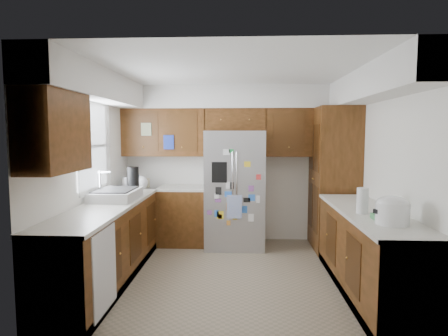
{
  "coord_description": "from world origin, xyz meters",
  "views": [
    {
      "loc": [
        0.1,
        -4.54,
        1.76
      ],
      "look_at": [
        -0.13,
        0.35,
        1.31
      ],
      "focal_mm": 30.0,
      "sensor_mm": 36.0,
      "label": 1
    }
  ],
  "objects": [
    {
      "name": "left_counter_run",
      "position": [
        -1.36,
        0.03,
        0.43
      ],
      "size": [
        1.36,
        3.2,
        0.92
      ],
      "color": "#3B230B",
      "rests_on": "ground"
    },
    {
      "name": "rice_cooker",
      "position": [
        1.5,
        -1.06,
        1.06
      ],
      "size": [
        0.31,
        0.3,
        0.26
      ],
      "color": "white",
      "rests_on": "right_counter_run"
    },
    {
      "name": "paper_towel",
      "position": [
        1.38,
        -0.59,
        1.05
      ],
      "size": [
        0.12,
        0.12,
        0.27
      ],
      "primitive_type": "cylinder",
      "color": "white",
      "rests_on": "right_counter_run"
    },
    {
      "name": "fridge_top_items",
      "position": [
        -0.11,
        1.41,
        2.28
      ],
      "size": [
        0.71,
        0.33,
        0.3
      ],
      "color": "#114EB0",
      "rests_on": "bridge_cabinet"
    },
    {
      "name": "floor",
      "position": [
        0.0,
        0.0,
        0.0
      ],
      "size": [
        3.6,
        3.6,
        0.0
      ],
      "primitive_type": "plane",
      "color": "gray",
      "rests_on": "ground"
    },
    {
      "name": "room_shell",
      "position": [
        -0.11,
        0.36,
        1.82
      ],
      "size": [
        3.64,
        3.24,
        2.52
      ],
      "color": "white",
      "rests_on": "ground"
    },
    {
      "name": "left_counter_clutter",
      "position": [
        -1.46,
        0.83,
        1.05
      ],
      "size": [
        0.35,
        0.79,
        0.38
      ],
      "color": "black",
      "rests_on": "left_counter_run"
    },
    {
      "name": "right_counter_run",
      "position": [
        1.5,
        -0.47,
        0.42
      ],
      "size": [
        0.63,
        2.25,
        0.92
      ],
      "color": "#3B230B",
      "rests_on": "ground"
    },
    {
      "name": "pantry",
      "position": [
        1.5,
        1.15,
        1.07
      ],
      "size": [
        0.6,
        0.9,
        2.15
      ],
      "primitive_type": "cube",
      "color": "#3B230B",
      "rests_on": "ground"
    },
    {
      "name": "bridge_cabinet",
      "position": [
        0.0,
        1.43,
        1.98
      ],
      "size": [
        0.96,
        0.34,
        0.35
      ],
      "primitive_type": "cube",
      "color": "#3B230B",
      "rests_on": "fridge"
    },
    {
      "name": "fridge",
      "position": [
        -0.0,
        1.2,
        0.9
      ],
      "size": [
        0.9,
        0.79,
        1.8
      ],
      "color": "#A1A1A6",
      "rests_on": "ground"
    },
    {
      "name": "sink_assembly",
      "position": [
        -1.5,
        0.1,
        0.99
      ],
      "size": [
        0.52,
        0.7,
        0.37
      ],
      "color": "silver",
      "rests_on": "left_counter_run"
    }
  ]
}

